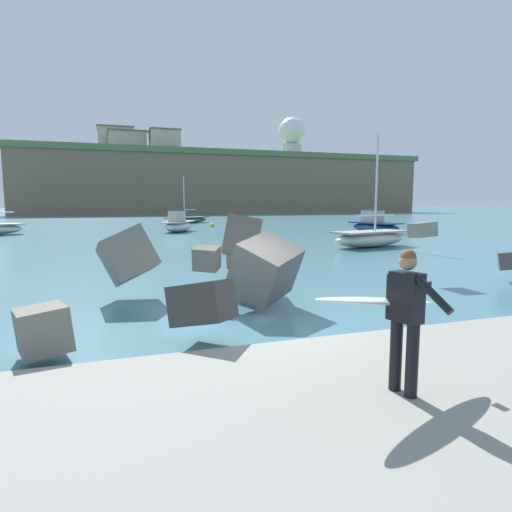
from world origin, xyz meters
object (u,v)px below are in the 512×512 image
(surfer_with_board, at_px, (397,309))
(station_building_central, at_px, (116,141))
(boat_mid_centre, at_px, (187,220))
(boat_mid_right, at_px, (375,225))
(station_building_west, at_px, (127,142))
(station_building_east, at_px, (165,140))
(boat_near_right, at_px, (178,225))
(mooring_buoy_inner, at_px, (212,225))
(boat_mid_left, at_px, (370,238))
(radar_dome, at_px, (292,135))

(surfer_with_board, relative_size, station_building_central, 0.26)
(boat_mid_centre, height_order, boat_mid_right, boat_mid_centre)
(boat_mid_right, xyz_separation_m, station_building_west, (-16.43, 70.94, 15.12))
(surfer_with_board, relative_size, station_building_east, 0.33)
(boat_near_right, distance_m, mooring_buoy_inner, 7.49)
(boat_mid_left, distance_m, station_building_central, 91.44)
(station_building_central, bearing_deg, station_building_west, -75.20)
(surfer_with_board, xyz_separation_m, boat_mid_left, (10.89, 17.06, -0.76))
(boat_mid_right, height_order, station_building_east, station_building_east)
(surfer_with_board, distance_m, boat_mid_centre, 48.91)
(surfer_with_board, bearing_deg, mooring_buoy_inner, 80.15)
(radar_dome, height_order, station_building_west, radar_dome)
(station_building_central, bearing_deg, station_building_east, -50.70)
(surfer_with_board, distance_m, boat_mid_right, 32.37)
(mooring_buoy_inner, xyz_separation_m, station_building_west, (-5.38, 58.59, 15.53))
(boat_mid_left, distance_m, radar_dome, 88.70)
(surfer_with_board, bearing_deg, boat_mid_centre, 83.11)
(boat_mid_right, relative_size, radar_dome, 0.52)
(surfer_with_board, bearing_deg, radar_dome, 67.31)
(mooring_buoy_inner, height_order, station_building_east, station_building_east)
(boat_mid_left, relative_size, radar_dome, 0.64)
(station_building_west, distance_m, station_building_east, 8.54)
(boat_mid_centre, distance_m, boat_mid_right, 24.69)
(boat_near_right, relative_size, mooring_buoy_inner, 10.80)
(radar_dome, distance_m, station_building_central, 42.69)
(surfer_with_board, height_order, station_building_central, station_building_central)
(radar_dome, bearing_deg, surfer_with_board, -112.69)
(boat_mid_centre, bearing_deg, station_building_central, 96.55)
(station_building_west, bearing_deg, station_building_east, -25.86)
(boat_near_right, relative_size, station_building_west, 0.58)
(boat_near_right, bearing_deg, station_building_central, 92.51)
(boat_near_right, bearing_deg, boat_mid_centre, 77.35)
(boat_near_right, relative_size, station_building_east, 0.73)
(surfer_with_board, relative_size, mooring_buoy_inner, 4.81)
(station_building_central, bearing_deg, boat_mid_left, -82.56)
(mooring_buoy_inner, distance_m, station_building_central, 69.39)
(surfer_with_board, xyz_separation_m, radar_dome, (41.12, 98.35, 17.81))
(radar_dome, bearing_deg, mooring_buoy_inner, -120.15)
(radar_dome, xyz_separation_m, station_building_east, (-31.99, -4.16, -3.22))
(boat_mid_right, height_order, radar_dome, radar_dome)
(boat_mid_left, xyz_separation_m, station_building_west, (-9.44, 80.86, 15.23))
(station_building_east, bearing_deg, radar_dome, 7.41)
(station_building_central, bearing_deg, radar_dome, -10.72)
(boat_near_right, height_order, boat_mid_centre, boat_mid_centre)
(boat_near_right, xyz_separation_m, boat_mid_right, (15.44, -6.28, -0.00))
(boat_near_right, xyz_separation_m, radar_dome, (38.69, 65.09, 18.46))
(surfer_with_board, xyz_separation_m, station_building_west, (1.45, 97.92, 14.47))
(station_building_east, bearing_deg, boat_near_right, -96.27)
(mooring_buoy_inner, xyz_separation_m, radar_dome, (34.29, 59.03, 18.87))
(station_building_west, bearing_deg, mooring_buoy_inner, -84.75)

